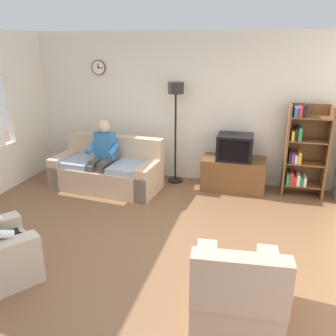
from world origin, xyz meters
TOP-DOWN VIEW (x-y plane):
  - ground_plane at (0.00, 0.00)m, footprint 12.00×12.00m
  - back_wall_assembly at (-0.00, 2.66)m, footprint 6.20×0.17m
  - couch at (-1.12, 1.76)m, footprint 1.97×1.03m
  - tv_stand at (1.08, 2.25)m, footprint 1.10×0.56m
  - tv at (1.08, 2.23)m, footprint 0.60×0.49m
  - bookshelf at (2.20, 2.32)m, footprint 0.68×0.36m
  - floor_lamp at (-0.01, 2.35)m, footprint 0.28×0.28m
  - armchair_near_bookshelf at (1.39, -0.96)m, footprint 0.88×0.95m
  - person_on_couch at (-1.14, 1.65)m, footprint 0.54×0.56m

SIDE VIEW (x-z plane):
  - ground_plane at x=0.00m, z-range 0.00..0.00m
  - tv_stand at x=1.08m, z-range 0.00..0.57m
  - armchair_near_bookshelf at x=1.39m, z-range -0.16..0.74m
  - couch at x=-1.12m, z-range -0.14..0.76m
  - person_on_couch at x=-1.14m, z-range 0.08..1.32m
  - bookshelf at x=2.20m, z-range -0.01..1.56m
  - tv at x=1.08m, z-range 0.57..1.01m
  - back_wall_assembly at x=0.00m, z-range 0.00..2.70m
  - floor_lamp at x=-0.01m, z-range 0.53..2.38m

